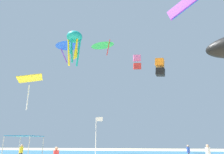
% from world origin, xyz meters
% --- Properties ---
extents(ocean_strip, '(110.00, 20.43, 0.03)m').
position_xyz_m(ocean_strip, '(0.00, 24.54, 0.01)').
color(ocean_strip, teal).
rests_on(ocean_strip, ground).
extents(canopy_tent, '(2.65, 2.67, 2.49)m').
position_xyz_m(canopy_tent, '(-8.05, 3.72, 2.33)').
color(canopy_tent, '#B2B2B7').
rests_on(canopy_tent, ground).
extents(person_near_tent, '(0.41, 0.45, 1.71)m').
position_xyz_m(person_near_tent, '(8.73, 4.43, 1.00)').
color(person_near_tent, slate).
rests_on(person_near_tent, ground).
extents(person_central, '(0.38, 0.42, 1.59)m').
position_xyz_m(person_central, '(8.13, 10.79, 0.94)').
color(person_central, brown).
rests_on(person_central, ground).
extents(person_rightmost, '(0.40, 0.44, 1.67)m').
position_xyz_m(person_rightmost, '(-10.17, 6.77, 0.98)').
color(person_rightmost, black).
rests_on(person_rightmost, ground).
extents(banner_flag, '(0.61, 0.06, 3.97)m').
position_xyz_m(banner_flag, '(-0.55, 2.30, 2.37)').
color(banner_flag, silver).
rests_on(banner_flag, ground).
extents(kite_delta_blue, '(6.86, 6.86, 3.93)m').
position_xyz_m(kite_delta_blue, '(-11.03, 19.85, 20.31)').
color(kite_delta_blue, blue).
extents(kite_box_pink, '(1.81, 2.11, 3.68)m').
position_xyz_m(kite_box_pink, '(1.91, 27.24, 18.44)').
color(kite_box_pink, pink).
extents(kite_octopus_teal, '(2.32, 2.32, 4.44)m').
position_xyz_m(kite_octopus_teal, '(-4.53, 6.21, 13.91)').
color(kite_octopus_teal, teal).
extents(kite_parafoil_purple, '(4.56, 3.18, 3.19)m').
position_xyz_m(kite_parafoil_purple, '(9.28, 8.99, 19.07)').
color(kite_parafoil_purple, purple).
extents(kite_diamond_yellow, '(3.91, 3.94, 4.36)m').
position_xyz_m(kite_diamond_yellow, '(-10.79, 7.84, 9.44)').
color(kite_diamond_yellow, yellow).
extents(kite_delta_green, '(4.44, 4.45, 2.80)m').
position_xyz_m(kite_delta_green, '(-1.92, 10.03, 14.84)').
color(kite_delta_green, green).
extents(kite_box_orange, '(1.57, 1.49, 2.76)m').
position_xyz_m(kite_box_orange, '(5.96, 15.88, 12.97)').
color(kite_box_orange, orange).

